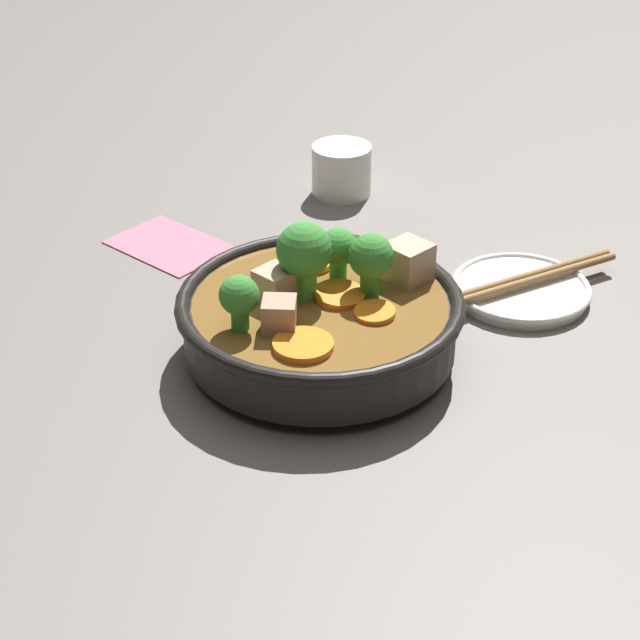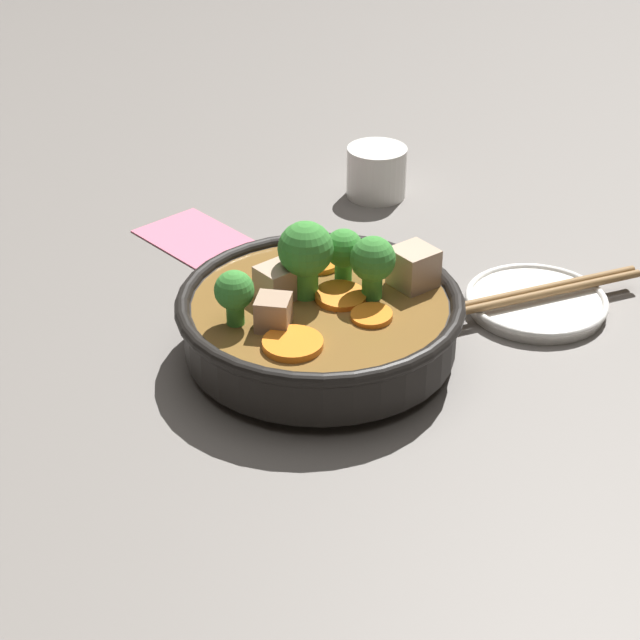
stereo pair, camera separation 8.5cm
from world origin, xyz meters
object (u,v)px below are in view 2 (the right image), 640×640
object	(u,v)px
side_saucer	(536,302)
tea_cup	(377,171)
stirfry_bowl	(320,315)
chopsticks_pair	(537,292)

from	to	relation	value
side_saucer	tea_cup	distance (m)	0.27
stirfry_bowl	side_saucer	bearing A→B (deg)	65.42
side_saucer	chopsticks_pair	bearing A→B (deg)	90.00
stirfry_bowl	tea_cup	size ratio (longest dim) A/B	3.65
stirfry_bowl	tea_cup	world-z (taller)	stirfry_bowl
stirfry_bowl	side_saucer	world-z (taller)	stirfry_bowl
tea_cup	chopsticks_pair	size ratio (longest dim) A/B	0.33
stirfry_bowl	tea_cup	distance (m)	0.31
side_saucer	chopsticks_pair	world-z (taller)	chopsticks_pair
tea_cup	chopsticks_pair	distance (m)	0.27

